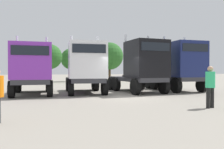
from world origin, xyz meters
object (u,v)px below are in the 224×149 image
semi_truck_purple (32,69)px  semi_truck_white (86,67)px  visitor_with_camera (210,84)px  semi_truck_navy (181,66)px  semi_truck_black (142,66)px

semi_truck_purple → semi_truck_white: (3.58, 0.07, 0.13)m
visitor_with_camera → semi_truck_navy: bearing=140.2°
semi_truck_navy → visitor_with_camera: 8.47m
semi_truck_black → visitor_with_camera: size_ratio=3.32×
semi_truck_purple → semi_truck_black: 7.64m
semi_truck_white → visitor_with_camera: (3.98, -7.78, -0.80)m
semi_truck_navy → semi_truck_black: bearing=-83.1°
semi_truck_purple → semi_truck_black: bearing=86.9°
semi_truck_white → semi_truck_black: size_ratio=1.01×
semi_truck_white → semi_truck_black: bearing=86.7°
semi_truck_white → visitor_with_camera: semi_truck_white is taller
semi_truck_white → semi_truck_black: (4.04, -0.53, 0.12)m
semi_truck_black → semi_truck_purple: bearing=-97.1°
semi_truck_black → semi_truck_navy: 3.46m
semi_truck_black → semi_truck_navy: bearing=93.0°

